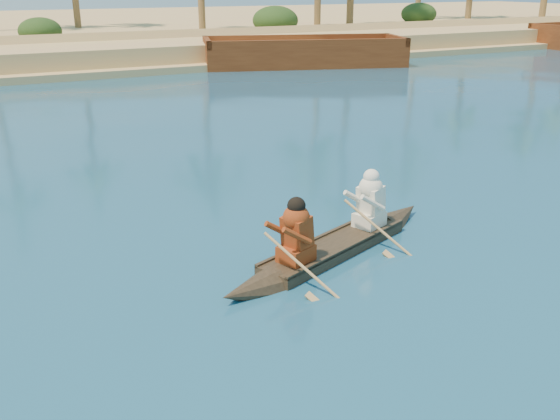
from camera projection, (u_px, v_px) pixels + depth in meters
ground at (479, 199)px, 13.86m from camera, size 160.00×160.00×0.00m
sandy_embankment at (76, 32)px, 52.68m from camera, size 150.00×51.00×1.50m
shrub_cluster at (121, 37)px, 39.65m from camera, size 100.00×6.00×2.40m
canoe at (335, 237)px, 11.03m from camera, size 5.38×2.58×1.51m
barge_mid at (304, 54)px, 35.42m from camera, size 11.83×6.97×1.87m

